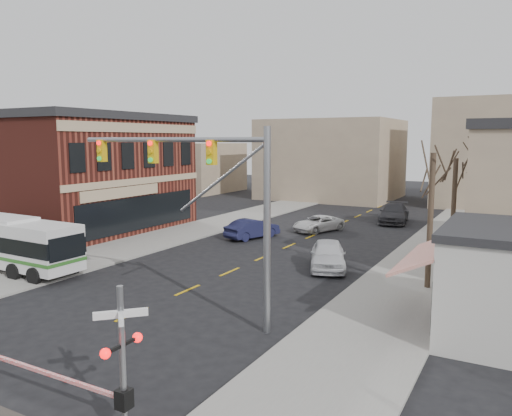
{
  "coord_description": "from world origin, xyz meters",
  "views": [
    {
      "loc": [
        14.71,
        -13.54,
        7.49
      ],
      "look_at": [
        0.63,
        11.98,
        3.5
      ],
      "focal_mm": 35.0,
      "sensor_mm": 36.0,
      "label": 1
    }
  ],
  "objects_px": {
    "rr_crossing_east": "(110,362)",
    "car_d": "(394,213)",
    "car_b": "(252,229)",
    "traffic_signal_mast": "(209,184)",
    "car_c": "(318,224)",
    "pedestrian_near": "(37,255)",
    "transit_bus": "(1,241)",
    "pedestrian_far": "(62,247)",
    "car_a": "(328,255)"
  },
  "relations": [
    {
      "from": "rr_crossing_east",
      "to": "car_d",
      "type": "height_order",
      "value": "rr_crossing_east"
    },
    {
      "from": "car_b",
      "to": "car_d",
      "type": "distance_m",
      "value": 14.84
    },
    {
      "from": "traffic_signal_mast",
      "to": "car_c",
      "type": "distance_m",
      "value": 22.28
    },
    {
      "from": "car_d",
      "to": "pedestrian_near",
      "type": "xyz_separation_m",
      "value": [
        -13.3,
        -27.42,
        0.2
      ]
    },
    {
      "from": "traffic_signal_mast",
      "to": "rr_crossing_east",
      "type": "height_order",
      "value": "traffic_signal_mast"
    },
    {
      "from": "rr_crossing_east",
      "to": "pedestrian_near",
      "type": "bearing_deg",
      "value": 147.94
    },
    {
      "from": "rr_crossing_east",
      "to": "traffic_signal_mast",
      "type": "bearing_deg",
      "value": 106.63
    },
    {
      "from": "transit_bus",
      "to": "pedestrian_far",
      "type": "bearing_deg",
      "value": 54.58
    },
    {
      "from": "pedestrian_near",
      "to": "pedestrian_far",
      "type": "xyz_separation_m",
      "value": [
        -0.82,
        2.39,
        -0.05
      ]
    },
    {
      "from": "car_a",
      "to": "car_b",
      "type": "relative_size",
      "value": 1.08
    },
    {
      "from": "transit_bus",
      "to": "pedestrian_near",
      "type": "relative_size",
      "value": 6.13
    },
    {
      "from": "car_d",
      "to": "car_c",
      "type": "bearing_deg",
      "value": -128.58
    },
    {
      "from": "pedestrian_near",
      "to": "pedestrian_far",
      "type": "distance_m",
      "value": 2.52
    },
    {
      "from": "car_d",
      "to": "transit_bus",
      "type": "bearing_deg",
      "value": -128.16
    },
    {
      "from": "car_a",
      "to": "car_b",
      "type": "distance_m",
      "value": 10.11
    },
    {
      "from": "car_a",
      "to": "pedestrian_far",
      "type": "distance_m",
      "value": 16.12
    },
    {
      "from": "transit_bus",
      "to": "car_d",
      "type": "relative_size",
      "value": 1.96
    },
    {
      "from": "transit_bus",
      "to": "pedestrian_near",
      "type": "bearing_deg",
      "value": 6.5
    },
    {
      "from": "pedestrian_near",
      "to": "pedestrian_far",
      "type": "relative_size",
      "value": 1.06
    },
    {
      "from": "rr_crossing_east",
      "to": "pedestrian_near",
      "type": "distance_m",
      "value": 17.79
    },
    {
      "from": "traffic_signal_mast",
      "to": "pedestrian_near",
      "type": "relative_size",
      "value": 5.05
    },
    {
      "from": "car_a",
      "to": "pedestrian_far",
      "type": "height_order",
      "value": "pedestrian_far"
    },
    {
      "from": "pedestrian_far",
      "to": "car_a",
      "type": "bearing_deg",
      "value": -40.89
    },
    {
      "from": "traffic_signal_mast",
      "to": "car_d",
      "type": "height_order",
      "value": "traffic_signal_mast"
    },
    {
      "from": "car_c",
      "to": "pedestrian_near",
      "type": "height_order",
      "value": "pedestrian_near"
    },
    {
      "from": "rr_crossing_east",
      "to": "car_c",
      "type": "relative_size",
      "value": 1.21
    },
    {
      "from": "car_c",
      "to": "pedestrian_far",
      "type": "relative_size",
      "value": 2.62
    },
    {
      "from": "transit_bus",
      "to": "car_c",
      "type": "xyz_separation_m",
      "value": [
        11.63,
        20.25,
        -1.03
      ]
    },
    {
      "from": "traffic_signal_mast",
      "to": "car_d",
      "type": "xyz_separation_m",
      "value": [
        0.63,
        28.85,
        -4.86
      ]
    },
    {
      "from": "car_b",
      "to": "pedestrian_near",
      "type": "bearing_deg",
      "value": 87.02
    },
    {
      "from": "car_c",
      "to": "pedestrian_far",
      "type": "height_order",
      "value": "pedestrian_far"
    },
    {
      "from": "rr_crossing_east",
      "to": "car_b",
      "type": "bearing_deg",
      "value": 111.38
    },
    {
      "from": "rr_crossing_east",
      "to": "car_a",
      "type": "xyz_separation_m",
      "value": [
        -1.16,
        18.4,
        -1.13
      ]
    },
    {
      "from": "car_b",
      "to": "transit_bus",
      "type": "bearing_deg",
      "value": 78.84
    },
    {
      "from": "traffic_signal_mast",
      "to": "car_c",
      "type": "bearing_deg",
      "value": 100.02
    },
    {
      "from": "car_d",
      "to": "pedestrian_far",
      "type": "bearing_deg",
      "value": -127.54
    },
    {
      "from": "traffic_signal_mast",
      "to": "pedestrian_far",
      "type": "height_order",
      "value": "traffic_signal_mast"
    },
    {
      "from": "rr_crossing_east",
      "to": "car_a",
      "type": "relative_size",
      "value": 1.14
    },
    {
      "from": "rr_crossing_east",
      "to": "pedestrian_near",
      "type": "xyz_separation_m",
      "value": [
        -15.06,
        9.43,
        -0.91
      ]
    },
    {
      "from": "car_a",
      "to": "pedestrian_near",
      "type": "height_order",
      "value": "pedestrian_near"
    },
    {
      "from": "traffic_signal_mast",
      "to": "car_a",
      "type": "distance_m",
      "value": 11.55
    },
    {
      "from": "pedestrian_near",
      "to": "traffic_signal_mast",
      "type": "bearing_deg",
      "value": -85.31
    },
    {
      "from": "car_a",
      "to": "traffic_signal_mast",
      "type": "bearing_deg",
      "value": -118.14
    },
    {
      "from": "car_b",
      "to": "pedestrian_near",
      "type": "xyz_separation_m",
      "value": [
        -5.6,
        -14.74,
        0.31
      ]
    },
    {
      "from": "pedestrian_near",
      "to": "car_b",
      "type": "bearing_deg",
      "value": -9.68
    },
    {
      "from": "transit_bus",
      "to": "car_b",
      "type": "distance_m",
      "value": 17.23
    },
    {
      "from": "car_b",
      "to": "car_d",
      "type": "xyz_separation_m",
      "value": [
        7.7,
        12.68,
        0.1
      ]
    },
    {
      "from": "car_a",
      "to": "car_c",
      "type": "xyz_separation_m",
      "value": [
        -5.01,
        10.97,
        -0.19
      ]
    },
    {
      "from": "car_c",
      "to": "transit_bus",
      "type": "bearing_deg",
      "value": -97.78
    },
    {
      "from": "pedestrian_near",
      "to": "car_c",
      "type": "bearing_deg",
      "value": -12.93
    }
  ]
}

